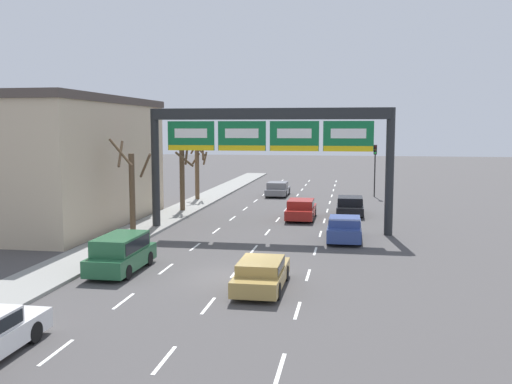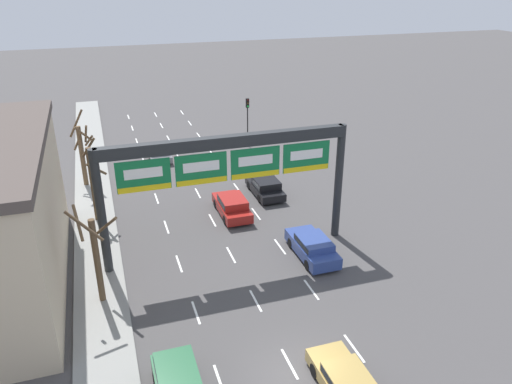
% 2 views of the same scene
% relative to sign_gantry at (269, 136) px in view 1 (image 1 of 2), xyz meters
% --- Properties ---
extents(ground_plane, '(220.00, 220.00, 0.00)m').
position_rel_sign_gantry_xyz_m(ground_plane, '(0.00, -11.31, -5.99)').
color(ground_plane, '#474444').
extents(sidewalk_left, '(2.80, 110.00, 0.15)m').
position_rel_sign_gantry_xyz_m(sidewalk_left, '(-8.00, -11.31, -5.92)').
color(sidewalk_left, gray).
rests_on(sidewalk_left, ground_plane).
extents(lane_dashes, '(6.72, 67.00, 0.01)m').
position_rel_sign_gantry_xyz_m(lane_dashes, '(-0.00, 2.19, -5.99)').
color(lane_dashes, white).
rests_on(lane_dashes, ground_plane).
extents(sign_gantry, '(15.31, 0.70, 7.73)m').
position_rel_sign_gantry_xyz_m(sign_gantry, '(0.00, 0.00, 0.00)').
color(sign_gantry, '#232628').
rests_on(sign_gantry, ground_plane).
extents(building_near, '(12.41, 16.59, 8.57)m').
position_rel_sign_gantry_xyz_m(building_near, '(-15.89, 0.47, -1.70)').
color(building_near, '#C6B293').
rests_on(building_near, ground_plane).
extents(car_grey, '(1.98, 4.63, 1.35)m').
position_rel_sign_gantry_xyz_m(car_grey, '(-1.82, 18.72, -5.26)').
color(car_grey, slate).
rests_on(car_grey, ground_plane).
extents(suv_green, '(1.84, 4.45, 1.68)m').
position_rel_sign_gantry_xyz_m(suv_green, '(-5.15, -11.08, -5.06)').
color(suv_green, '#235B38').
rests_on(suv_green, ground_plane).
extents(car_black, '(1.98, 4.55, 1.40)m').
position_rel_sign_gantry_xyz_m(car_black, '(5.07, 7.72, -5.24)').
color(car_black, black).
rests_on(car_black, ground_plane).
extents(car_blue, '(1.94, 4.59, 1.38)m').
position_rel_sign_gantry_xyz_m(car_blue, '(4.78, -2.08, -5.25)').
color(car_blue, navy).
rests_on(car_blue, ground_plane).
extents(car_gold, '(1.86, 4.58, 1.26)m').
position_rel_sign_gantry_xyz_m(car_gold, '(1.59, -12.84, -5.31)').
color(car_gold, '#A88947').
rests_on(car_gold, ground_plane).
extents(car_red, '(1.94, 4.64, 1.44)m').
position_rel_sign_gantry_xyz_m(car_red, '(1.61, 5.13, -5.22)').
color(car_red, maroon).
rests_on(car_red, ground_plane).
extents(traffic_light_near_gantry, '(0.30, 0.35, 4.91)m').
position_rel_sign_gantry_xyz_m(traffic_light_near_gantry, '(7.30, 19.60, -2.50)').
color(traffic_light_near_gantry, black).
rests_on(traffic_light_near_gantry, ground_plane).
extents(tree_bare_closest, '(2.50, 2.51, 5.74)m').
position_rel_sign_gantry_xyz_m(tree_bare_closest, '(-7.90, -2.83, -2.96)').
color(tree_bare_closest, brown).
rests_on(tree_bare_closest, sidewalk_left).
extents(tree_bare_second, '(1.84, 2.02, 6.17)m').
position_rel_sign_gantry_xyz_m(tree_bare_second, '(-8.41, 14.06, -2.86)').
color(tree_bare_second, brown).
rests_on(tree_bare_second, sidewalk_left).
extents(tree_bare_third, '(1.50, 1.69, 5.93)m').
position_rel_sign_gantry_xyz_m(tree_bare_third, '(-7.74, 7.17, -2.83)').
color(tree_bare_third, brown).
rests_on(tree_bare_third, sidewalk_left).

